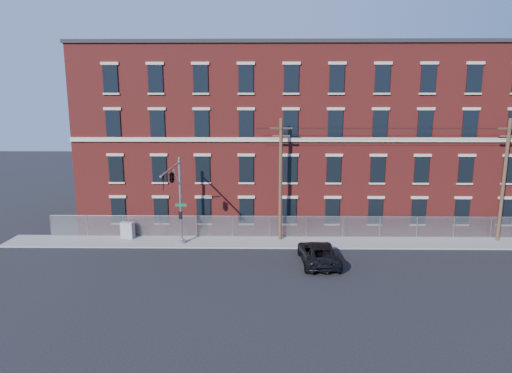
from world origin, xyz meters
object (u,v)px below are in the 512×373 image
Objects in this scene: traffic_signal_mast at (174,185)px; utility_pole_near at (281,178)px; utility_cabinet at (128,230)px; pickup_truck at (318,253)px.

utility_pole_near reaches higher than traffic_signal_mast.
utility_cabinet is (-12.78, 0.19, -4.54)m from utility_pole_near.
pickup_truck reaches higher than utility_cabinet.
utility_pole_near is 7.32m from pickup_truck.
pickup_truck is at bearing -9.12° from traffic_signal_mast.
pickup_truck is (2.54, -5.11, -4.58)m from utility_pole_near.
utility_cabinet is at bearing 179.17° from utility_pole_near.
utility_pole_near reaches higher than utility_cabinet.
utility_pole_near is 13.56m from utility_cabinet.
utility_cabinet is at bearing -22.01° from pickup_truck.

